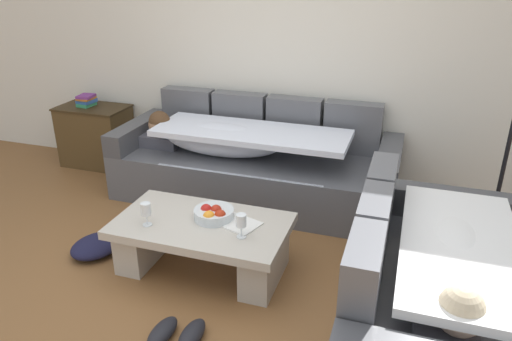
{
  "coord_description": "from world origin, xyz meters",
  "views": [
    {
      "loc": [
        1.22,
        -2.24,
        2.04
      ],
      "look_at": [
        0.14,
        1.01,
        0.55
      ],
      "focal_mm": 34.04,
      "sensor_mm": 36.0,
      "label": 1
    }
  ],
  "objects_px": {
    "couch_near_window": "(433,295)",
    "open_magazine": "(238,223)",
    "wine_glass_near_left": "(146,210)",
    "book_stack_on_cabinet": "(86,100)",
    "pair_of_shoes": "(177,333)",
    "couch_along_wall": "(250,164)",
    "coffee_table": "(202,240)",
    "crumpled_garment": "(96,246)",
    "wine_glass_near_right": "(241,221)",
    "fruit_bowl": "(214,214)",
    "floor_lamp": "(511,103)",
    "side_cabinet": "(96,136)"
  },
  "relations": [
    {
      "from": "couch_near_window",
      "to": "open_magazine",
      "type": "distance_m",
      "value": 1.31
    },
    {
      "from": "wine_glass_near_left",
      "to": "book_stack_on_cabinet",
      "type": "bearing_deg",
      "value": 135.25
    },
    {
      "from": "open_magazine",
      "to": "pair_of_shoes",
      "type": "distance_m",
      "value": 0.84
    },
    {
      "from": "couch_along_wall",
      "to": "book_stack_on_cabinet",
      "type": "xyz_separation_m",
      "value": [
        -1.88,
        0.23,
        0.37
      ]
    },
    {
      "from": "coffee_table",
      "to": "pair_of_shoes",
      "type": "distance_m",
      "value": 0.75
    },
    {
      "from": "pair_of_shoes",
      "to": "crumpled_garment",
      "type": "distance_m",
      "value": 1.18
    },
    {
      "from": "coffee_table",
      "to": "wine_glass_near_right",
      "type": "relative_size",
      "value": 7.23
    },
    {
      "from": "fruit_bowl",
      "to": "crumpled_garment",
      "type": "xyz_separation_m",
      "value": [
        -0.91,
        -0.14,
        -0.36
      ]
    },
    {
      "from": "open_magazine",
      "to": "floor_lamp",
      "type": "height_order",
      "value": "floor_lamp"
    },
    {
      "from": "couch_along_wall",
      "to": "fruit_bowl",
      "type": "bearing_deg",
      "value": -83.55
    },
    {
      "from": "book_stack_on_cabinet",
      "to": "couch_along_wall",
      "type": "bearing_deg",
      "value": -6.98
    },
    {
      "from": "coffee_table",
      "to": "fruit_bowl",
      "type": "relative_size",
      "value": 4.29
    },
    {
      "from": "wine_glass_near_right",
      "to": "side_cabinet",
      "type": "xyz_separation_m",
      "value": [
        -2.2,
        1.53,
        -0.17
      ]
    },
    {
      "from": "floor_lamp",
      "to": "couch_along_wall",
      "type": "bearing_deg",
      "value": 175.36
    },
    {
      "from": "open_magazine",
      "to": "wine_glass_near_left",
      "type": "bearing_deg",
      "value": -142.03
    },
    {
      "from": "floor_lamp",
      "to": "coffee_table",
      "type": "bearing_deg",
      "value": -151.47
    },
    {
      "from": "couch_near_window",
      "to": "book_stack_on_cabinet",
      "type": "xyz_separation_m",
      "value": [
        -3.46,
        1.71,
        0.37
      ]
    },
    {
      "from": "side_cabinet",
      "to": "pair_of_shoes",
      "type": "bearing_deg",
      "value": -46.58
    },
    {
      "from": "wine_glass_near_left",
      "to": "book_stack_on_cabinet",
      "type": "xyz_separation_m",
      "value": [
        -1.61,
        1.59,
        0.2
      ]
    },
    {
      "from": "wine_glass_near_right",
      "to": "crumpled_garment",
      "type": "height_order",
      "value": "wine_glass_near_right"
    },
    {
      "from": "wine_glass_near_left",
      "to": "coffee_table",
      "type": "bearing_deg",
      "value": 24.77
    },
    {
      "from": "coffee_table",
      "to": "couch_along_wall",
      "type": "bearing_deg",
      "value": 92.97
    },
    {
      "from": "wine_glass_near_right",
      "to": "pair_of_shoes",
      "type": "distance_m",
      "value": 0.78
    },
    {
      "from": "coffee_table",
      "to": "fruit_bowl",
      "type": "distance_m",
      "value": 0.21
    },
    {
      "from": "floor_lamp",
      "to": "pair_of_shoes",
      "type": "xyz_separation_m",
      "value": [
        -1.78,
        -1.75,
        -1.07
      ]
    },
    {
      "from": "wine_glass_near_left",
      "to": "side_cabinet",
      "type": "distance_m",
      "value": 2.22
    },
    {
      "from": "coffee_table",
      "to": "floor_lamp",
      "type": "distance_m",
      "value": 2.37
    },
    {
      "from": "coffee_table",
      "to": "wine_glass_near_left",
      "type": "distance_m",
      "value": 0.45
    },
    {
      "from": "open_magazine",
      "to": "crumpled_garment",
      "type": "relative_size",
      "value": 0.7
    },
    {
      "from": "couch_along_wall",
      "to": "open_magazine",
      "type": "bearing_deg",
      "value": -74.81
    },
    {
      "from": "coffee_table",
      "to": "floor_lamp",
      "type": "height_order",
      "value": "floor_lamp"
    },
    {
      "from": "fruit_bowl",
      "to": "wine_glass_near_left",
      "type": "distance_m",
      "value": 0.46
    },
    {
      "from": "couch_near_window",
      "to": "wine_glass_near_left",
      "type": "height_order",
      "value": "couch_near_window"
    },
    {
      "from": "open_magazine",
      "to": "side_cabinet",
      "type": "bearing_deg",
      "value": 165.38
    },
    {
      "from": "fruit_bowl",
      "to": "book_stack_on_cabinet",
      "type": "relative_size",
      "value": 1.44
    },
    {
      "from": "side_cabinet",
      "to": "coffee_table",
      "type": "bearing_deg",
      "value": -37.43
    },
    {
      "from": "couch_near_window",
      "to": "wine_glass_near_right",
      "type": "bearing_deg",
      "value": 81.94
    },
    {
      "from": "couch_along_wall",
      "to": "crumpled_garment",
      "type": "relative_size",
      "value": 6.32
    },
    {
      "from": "open_magazine",
      "to": "floor_lamp",
      "type": "bearing_deg",
      "value": 49.03
    },
    {
      "from": "coffee_table",
      "to": "crumpled_garment",
      "type": "xyz_separation_m",
      "value": [
        -0.85,
        -0.07,
        -0.18
      ]
    },
    {
      "from": "floor_lamp",
      "to": "fruit_bowl",
      "type": "bearing_deg",
      "value": -152.24
    },
    {
      "from": "couch_near_window",
      "to": "wine_glass_near_left",
      "type": "distance_m",
      "value": 1.86
    },
    {
      "from": "couch_near_window",
      "to": "crumpled_garment",
      "type": "xyz_separation_m",
      "value": [
        -2.37,
        0.2,
        -0.27
      ]
    },
    {
      "from": "fruit_bowl",
      "to": "wine_glass_near_right",
      "type": "bearing_deg",
      "value": -32.27
    },
    {
      "from": "couch_along_wall",
      "to": "crumpled_garment",
      "type": "distance_m",
      "value": 1.52
    },
    {
      "from": "open_magazine",
      "to": "book_stack_on_cabinet",
      "type": "height_order",
      "value": "book_stack_on_cabinet"
    },
    {
      "from": "coffee_table",
      "to": "crumpled_garment",
      "type": "relative_size",
      "value": 3.0
    },
    {
      "from": "couch_near_window",
      "to": "coffee_table",
      "type": "height_order",
      "value": "couch_near_window"
    },
    {
      "from": "couch_along_wall",
      "to": "coffee_table",
      "type": "bearing_deg",
      "value": -87.03
    },
    {
      "from": "coffee_table",
      "to": "wine_glass_near_right",
      "type": "bearing_deg",
      "value": -16.59
    }
  ]
}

